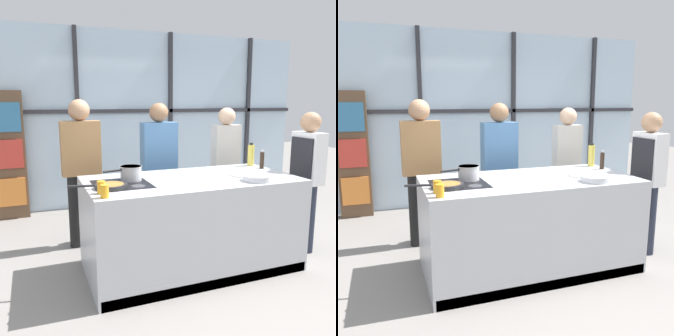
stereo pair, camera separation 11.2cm
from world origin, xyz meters
TOP-DOWN VIEW (x-y plane):
  - ground_plane at (0.00, 0.00)m, footprint 18.00×18.00m
  - back_window_wall at (0.00, 2.56)m, footprint 6.40×0.10m
  - bookshelf at (-1.77, 2.38)m, footprint 0.44×0.19m
  - demo_island at (-0.00, -0.00)m, footprint 2.11×1.03m
  - chef at (1.39, -0.07)m, footprint 0.22×0.38m
  - spectator_far_left at (-0.95, 0.96)m, footprint 0.44×0.24m
  - spectator_center_left at (0.00, 0.96)m, footprint 0.43×0.23m
  - spectator_center_right at (0.95, 0.96)m, footprint 0.37×0.23m
  - frying_pan at (-0.85, -0.12)m, footprint 0.51×0.29m
  - saucepan at (-0.59, 0.12)m, footprint 0.39×0.21m
  - white_plate at (0.53, -0.07)m, footprint 0.25×0.25m
  - mixing_bowl at (0.53, -0.34)m, footprint 0.27×0.27m
  - oil_bottle at (0.95, 0.39)m, footprint 0.08×0.08m
  - pepper_grinder at (0.96, 0.18)m, footprint 0.05×0.05m
  - juice_glass_near at (-0.95, -0.42)m, footprint 0.07×0.07m
  - juice_glass_far at (-0.95, -0.28)m, footprint 0.07×0.07m

SIDE VIEW (x-z plane):
  - ground_plane at x=0.00m, z-range 0.00..0.00m
  - demo_island at x=0.00m, z-range 0.00..0.94m
  - chef at x=1.39m, z-range 0.12..1.70m
  - bookshelf at x=-1.77m, z-range 0.00..1.85m
  - spectator_center_right at x=0.95m, z-range 0.13..1.75m
  - white_plate at x=0.53m, z-range 0.94..0.95m
  - spectator_center_left at x=0.00m, z-range 0.12..1.79m
  - frying_pan at x=-0.85m, z-range 0.94..0.98m
  - mixing_bowl at x=0.53m, z-range 0.94..1.00m
  - spectator_far_left at x=-0.95m, z-range 0.12..1.84m
  - juice_glass_near at x=-0.95m, z-range 0.94..1.05m
  - juice_glass_far at x=-0.95m, z-range 0.94..1.05m
  - saucepan at x=-0.59m, z-range 0.94..1.08m
  - pepper_grinder at x=0.96m, z-range 0.93..1.14m
  - oil_bottle at x=0.95m, z-range 0.93..1.20m
  - back_window_wall at x=0.00m, z-range 0.00..2.80m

